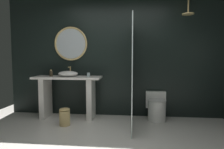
{
  "coord_description": "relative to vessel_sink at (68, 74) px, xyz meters",
  "views": [
    {
      "loc": [
        0.4,
        -2.5,
        1.27
      ],
      "look_at": [
        0.04,
        0.87,
        0.99
      ],
      "focal_mm": 31.91,
      "sensor_mm": 36.0,
      "label": 1
    }
  ],
  "objects": [
    {
      "name": "tumbler_cup",
      "position": [
        0.44,
        -0.0,
        -0.02
      ],
      "size": [
        0.06,
        0.06,
        0.09
      ],
      "primitive_type": "cylinder",
      "color": "silver",
      "rests_on": "vanity_counter"
    },
    {
      "name": "toilet",
      "position": [
        1.85,
        0.05,
        -0.67
      ],
      "size": [
        0.42,
        0.55,
        0.57
      ],
      "color": "white",
      "rests_on": "ground_plane"
    },
    {
      "name": "shower_glass_panel",
      "position": [
        1.35,
        -0.35,
        0.05
      ],
      "size": [
        0.02,
        1.29,
        1.99
      ],
      "primitive_type": "cube",
      "color": "silver",
      "rests_on": "ground_plane"
    },
    {
      "name": "back_wall_panel",
      "position": [
        0.97,
        0.34,
        0.35
      ],
      "size": [
        4.8,
        0.1,
        2.6
      ],
      "primitive_type": "cube",
      "color": "black",
      "rests_on": "ground_plane"
    },
    {
      "name": "round_wall_mirror",
      "position": [
        -0.01,
        0.25,
        0.64
      ],
      "size": [
        0.75,
        0.04,
        0.75
      ],
      "color": "tan"
    },
    {
      "name": "vessel_sink",
      "position": [
        0.0,
        0.0,
        0.0
      ],
      "size": [
        0.42,
        0.34,
        0.21
      ],
      "color": "white",
      "rests_on": "vanity_counter"
    },
    {
      "name": "soap_dispenser",
      "position": [
        -0.36,
        -0.02,
        0.0
      ],
      "size": [
        0.07,
        0.07,
        0.15
      ],
      "color": "#3D3323",
      "rests_on": "vanity_counter"
    },
    {
      "name": "waste_bin",
      "position": [
        0.08,
        -0.49,
        -0.78
      ],
      "size": [
        0.2,
        0.2,
        0.34
      ],
      "color": "tan",
      "rests_on": "ground_plane"
    },
    {
      "name": "vanity_counter",
      "position": [
        -0.01,
        0.01,
        -0.4
      ],
      "size": [
        1.42,
        0.52,
        0.89
      ],
      "color": "silver",
      "rests_on": "ground_plane"
    },
    {
      "name": "rain_shower_head",
      "position": [
        2.41,
        -0.01,
        1.21
      ],
      "size": [
        0.23,
        0.23,
        0.39
      ],
      "color": "tan"
    }
  ]
}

